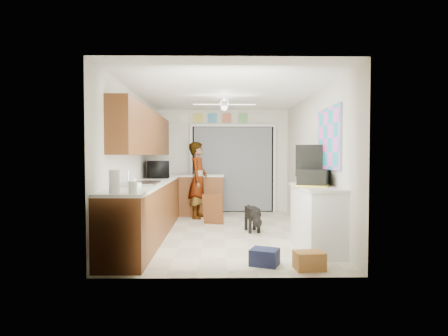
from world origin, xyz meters
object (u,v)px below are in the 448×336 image
object	(u,v)px
cup	(137,186)
man	(198,180)
cardboard_box	(309,261)
navy_crate	(265,257)
paper_towel_roll	(114,182)
dog	(252,218)
suitcase	(314,178)
microwave	(158,169)

from	to	relation	value
cup	man	world-z (taller)	man
cardboard_box	navy_crate	distance (m)	0.56
paper_towel_roll	dog	size ratio (longest dim) A/B	0.44
suitcase	cardboard_box	bearing A→B (deg)	-84.77
suitcase	cardboard_box	size ratio (longest dim) A/B	1.59
navy_crate	man	xyz separation A→B (m)	(-1.03, 3.56, 0.74)
paper_towel_roll	dog	xyz separation A→B (m)	(1.86, 2.32, -0.83)
paper_towel_roll	navy_crate	distance (m)	2.08
suitcase	cup	bearing A→B (deg)	-141.95
navy_crate	suitcase	bearing A→B (deg)	46.38
cup	dog	size ratio (longest dim) A/B	0.21
cardboard_box	dog	bearing A→B (deg)	102.14
cardboard_box	dog	xyz separation A→B (m)	(-0.49, 2.27, 0.14)
cardboard_box	man	world-z (taller)	man
paper_towel_roll	cardboard_box	distance (m)	2.54
microwave	navy_crate	distance (m)	3.46
navy_crate	microwave	bearing A→B (deg)	122.75
paper_towel_roll	cup	bearing A→B (deg)	66.22
man	dog	xyz separation A→B (m)	(1.07, -1.48, -0.59)
cup	paper_towel_roll	size ratio (longest dim) A/B	0.46
microwave	paper_towel_roll	world-z (taller)	microwave
paper_towel_roll	navy_crate	size ratio (longest dim) A/B	0.83
cup	dog	bearing A→B (deg)	48.89
paper_towel_roll	man	xyz separation A→B (m)	(0.79, 3.80, -0.24)
navy_crate	dog	distance (m)	2.09
paper_towel_roll	dog	world-z (taller)	paper_towel_roll
cup	man	xyz separation A→B (m)	(0.61, 3.40, -0.15)
man	cardboard_box	bearing A→B (deg)	-147.62
navy_crate	dog	world-z (taller)	dog
microwave	man	bearing A→B (deg)	-56.40
man	paper_towel_roll	bearing A→B (deg)	178.11
dog	suitcase	bearing A→B (deg)	-65.00
man	dog	bearing A→B (deg)	-134.31
suitcase	navy_crate	distance (m)	1.55
dog	man	bearing A→B (deg)	116.94
cardboard_box	dog	world-z (taller)	dog
paper_towel_roll	navy_crate	world-z (taller)	paper_towel_roll
cardboard_box	man	size ratio (longest dim) A/B	0.21
microwave	suitcase	size ratio (longest dim) A/B	1.11
cup	cardboard_box	bearing A→B (deg)	-9.09
suitcase	man	world-z (taller)	man
suitcase	navy_crate	xyz separation A→B (m)	(-0.84, -0.88, -0.96)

